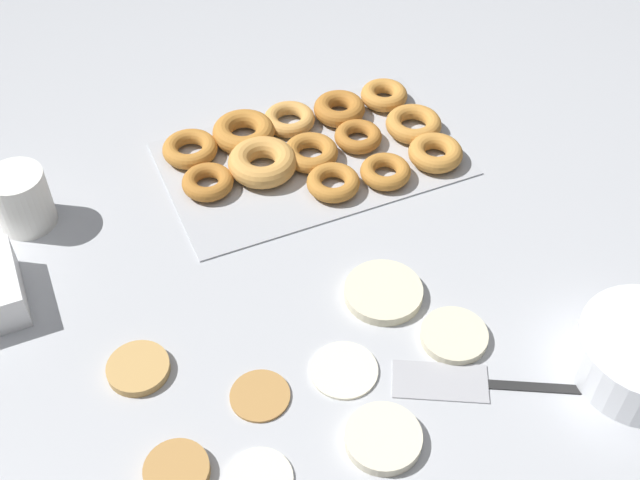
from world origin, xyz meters
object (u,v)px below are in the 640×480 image
object	(u,v)px
pancake_1	(260,395)
pancake_4	(139,370)
pancake_0	(383,292)
pancake_3	(259,478)
donut_tray	(313,146)
pancake_2	(454,336)
pancake_6	(177,471)
pancake_7	(383,438)
pancake_5	(344,369)
spatula	(464,382)
paper_cup	(22,199)

from	to	relation	value
pancake_1	pancake_4	size ratio (longest dim) A/B	0.94
pancake_0	pancake_3	world-z (taller)	pancake_0
pancake_3	donut_tray	size ratio (longest dim) A/B	0.17
pancake_2	pancake_6	bearing A→B (deg)	5.90
pancake_4	donut_tray	world-z (taller)	donut_tray
pancake_3	pancake_7	bearing A→B (deg)	175.10
pancake_1	pancake_5	xyz separation A→B (m)	(-0.12, 0.01, 0.00)
pancake_0	spatula	xyz separation A→B (m)	(-0.03, 0.18, -0.01)
pancake_7	donut_tray	world-z (taller)	donut_tray
pancake_0	paper_cup	size ratio (longest dim) A/B	1.18
donut_tray	spatula	xyz separation A→B (m)	(0.00, 0.52, -0.01)
pancake_3	spatula	distance (m)	0.30
spatula	pancake_0	bearing A→B (deg)	-52.53
pancake_4	pancake_7	world-z (taller)	pancake_7
pancake_6	pancake_1	bearing A→B (deg)	-154.56
pancake_0	pancake_1	world-z (taller)	pancake_0
pancake_1	pancake_5	bearing A→B (deg)	176.26
pancake_2	pancake_4	world-z (taller)	same
pancake_1	pancake_2	distance (m)	0.28
pancake_2	pancake_6	distance (m)	0.42
pancake_6	paper_cup	world-z (taller)	paper_cup
pancake_3	pancake_6	distance (m)	0.10
pancake_0	pancake_7	xyz separation A→B (m)	(0.11, 0.21, -0.00)
spatula	pancake_6	bearing A→B (deg)	23.75
pancake_1	paper_cup	xyz separation A→B (m)	(0.22, -0.45, 0.05)
pancake_1	paper_cup	bearing A→B (deg)	-63.74
donut_tray	paper_cup	xyz separation A→B (m)	(0.48, -0.03, 0.03)
pancake_4	donut_tray	xyz separation A→B (m)	(-0.40, -0.33, 0.01)
pancake_2	pancake_6	size ratio (longest dim) A/B	1.16
pancake_0	donut_tray	world-z (taller)	donut_tray
pancake_2	donut_tray	world-z (taller)	donut_tray
pancake_2	pancake_7	world-z (taller)	pancake_7
pancake_6	donut_tray	world-z (taller)	donut_tray
pancake_5	pancake_7	distance (m)	0.12
pancake_7	paper_cup	size ratio (longest dim) A/B	1.01
pancake_4	paper_cup	bearing A→B (deg)	-76.16
pancake_3	paper_cup	bearing A→B (deg)	-72.21
pancake_1	paper_cup	world-z (taller)	paper_cup
pancake_1	paper_cup	distance (m)	0.51
pancake_2	paper_cup	bearing A→B (deg)	-43.09
pancake_7	paper_cup	bearing A→B (deg)	-59.29
pancake_2	pancake_7	size ratio (longest dim) A/B	0.96
pancake_0	pancake_6	bearing A→B (deg)	22.97
pancake_0	pancake_2	size ratio (longest dim) A/B	1.22
pancake_3	pancake_6	xyz separation A→B (m)	(0.09, -0.05, 0.00)
pancake_6	spatula	xyz separation A→B (m)	(-0.39, 0.03, -0.01)
pancake_0	pancake_2	xyz separation A→B (m)	(-0.06, 0.11, -0.00)
pancake_0	paper_cup	distance (m)	0.58
pancake_5	spatula	world-z (taller)	pancake_5
pancake_5	pancake_7	bearing A→B (deg)	90.43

